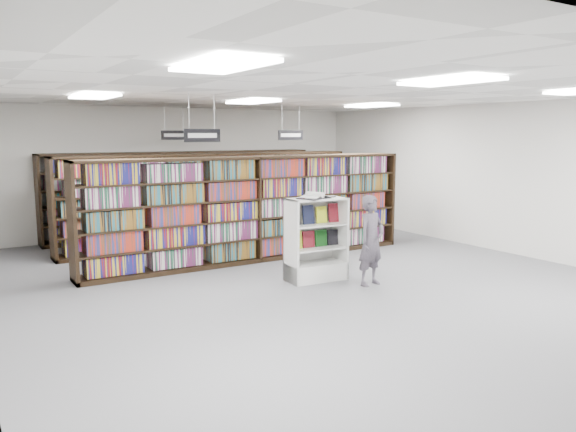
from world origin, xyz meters
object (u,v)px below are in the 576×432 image
bookshelf_row_near (254,209)px  endcap_display (315,252)px  open_book (316,196)px  shopper (371,241)px

bookshelf_row_near → endcap_display: 2.00m
endcap_display → open_book: open_book is taller
shopper → open_book: bearing=118.0°
bookshelf_row_near → endcap_display: bearing=-84.5°
bookshelf_row_near → open_book: bearing=-85.3°
endcap_display → open_book: 0.99m
bookshelf_row_near → open_book: bookshelf_row_near is taller
open_book → bookshelf_row_near: bearing=73.4°
endcap_display → shopper: (0.60, -0.79, 0.28)m
bookshelf_row_near → endcap_display: bookshelf_row_near is taller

